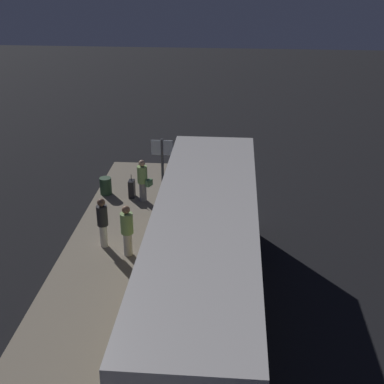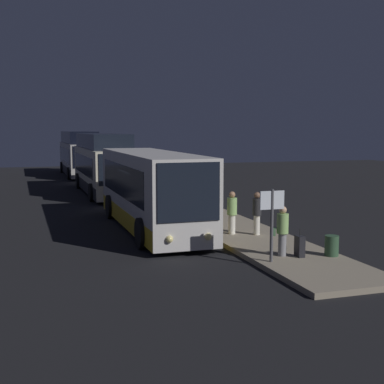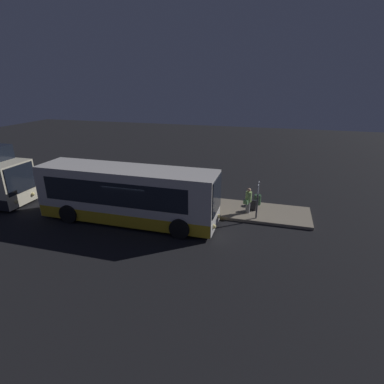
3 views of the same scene
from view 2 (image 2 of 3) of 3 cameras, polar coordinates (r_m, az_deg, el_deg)
ground at (r=22.16m, az=-4.16°, el=-4.12°), size 80.00×80.00×0.00m
platform at (r=23.06m, az=3.29°, el=-3.47°), size 20.00×2.95×0.17m
bus_lead at (r=22.34m, az=-4.42°, el=0.12°), size 10.53×2.71×3.21m
bus_second at (r=35.18m, az=-9.46°, el=2.68°), size 11.38×2.82×3.85m
bus_third at (r=49.25m, az=-11.93°, el=3.79°), size 11.53×2.88×3.93m
passenger_boarding at (r=20.42m, az=4.29°, el=-2.05°), size 0.50×0.50×1.64m
passenger_waiting at (r=20.36m, az=6.94°, el=-2.07°), size 0.45×0.45×1.63m
passenger_with_bags at (r=17.11m, az=9.58°, el=-3.95°), size 0.53×0.62×1.59m
suitcase at (r=17.19m, az=11.41°, el=-5.70°), size 0.35×0.21×0.91m
sign_post at (r=16.21m, az=8.52°, el=-2.38°), size 0.10×0.78×2.21m
trash_bin at (r=17.56m, az=14.67°, el=-5.56°), size 0.44×0.44×0.65m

